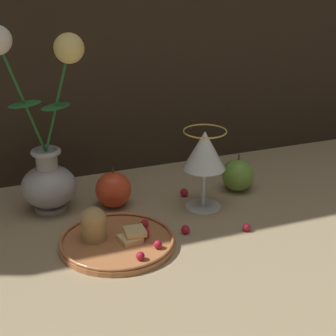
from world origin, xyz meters
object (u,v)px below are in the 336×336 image
Objects in this scene: wine_glass at (205,154)px; apple_near_glass at (238,175)px; plate_with_pastries at (114,238)px; apple_beside_vase at (113,190)px; vase at (46,154)px.

apple_near_glass is at bearing 26.87° from wine_glass.
plate_with_pastries is 0.35m from apple_near_glass.
apple_beside_vase is (0.05, 0.15, 0.02)m from plate_with_pastries.
apple_near_glass is (0.40, -0.05, -0.09)m from vase.
apple_beside_vase is at bearing 156.61° from wine_glass.
wine_glass reaches higher than apple_near_glass.
apple_near_glass is at bearing 22.51° from plate_with_pastries.
apple_beside_vase is at bearing 73.70° from plate_with_pastries.
plate_with_pastries is at bearing -66.62° from vase.
vase is 0.15m from apple_beside_vase.
wine_glass is at bearing 20.27° from plate_with_pastries.
vase is at bearing 166.14° from apple_beside_vase.
wine_glass is 0.14m from apple_near_glass.
wine_glass is (0.30, -0.10, -0.00)m from vase.
wine_glass is 1.92× the size of apple_beside_vase.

